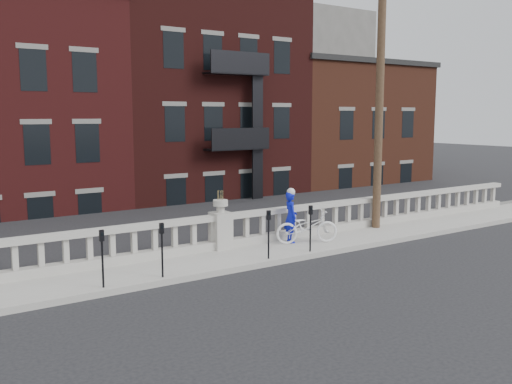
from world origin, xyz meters
The scene contains 12 objects.
ground centered at (0.00, 0.00, 0.00)m, with size 120.00×120.00×0.00m, color black.
sidewalk centered at (0.00, 3.00, 0.07)m, with size 32.00×2.20×0.15m, color #9C9891.
balustrade centered at (0.00, 3.95, 0.64)m, with size 28.00×0.34×1.03m.
planter_pedestal centered at (0.00, 3.95, 0.83)m, with size 0.55×0.55×1.76m.
lower_level centered at (0.56, 23.04, 2.63)m, with size 80.00×44.00×20.80m.
utility_pole centered at (6.20, 3.60, 5.24)m, with size 1.60×0.28×10.00m.
parking_meter_b centered at (-4.24, 2.15, 1.00)m, with size 0.10×0.09×1.36m.
parking_meter_c centered at (-2.74, 2.15, 1.00)m, with size 0.10×0.09×1.36m.
parking_meter_d centered at (0.47, 2.15, 1.00)m, with size 0.10×0.09×1.36m.
parking_meter_e centered at (1.97, 2.15, 1.00)m, with size 0.10×0.09×1.36m.
bicycle centered at (2.59, 3.07, 0.67)m, with size 0.69×1.97×1.03m, color white.
cyclist centered at (2.25, 3.45, 0.95)m, with size 0.59×0.38×1.61m, color #0B15B0.
Camera 1 is at (-8.53, -10.42, 4.14)m, focal length 40.00 mm.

